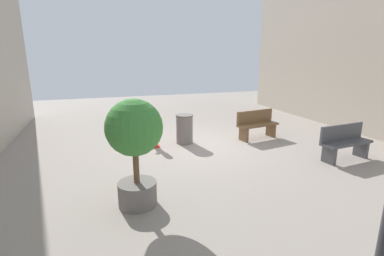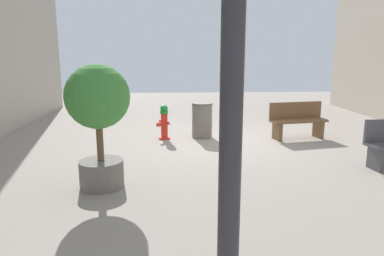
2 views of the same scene
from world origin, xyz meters
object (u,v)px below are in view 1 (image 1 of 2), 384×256
Objects in this scene: bench_near at (257,124)px; bench_far at (345,142)px; planter_tree at (135,140)px; fire_hydrant at (154,133)px; trash_bin at (184,129)px.

bench_far is (-1.19, 2.54, 0.00)m from bench_near.
bench_far is 0.78× the size of planter_tree.
fire_hydrant is at bearing -29.51° from bench_far.
bench_far is 5.77m from planter_tree.
planter_tree is 2.19× the size of trash_bin.
fire_hydrant is at bearing 7.72° from trash_bin.
bench_near and bench_far have the same top height.
fire_hydrant is 3.50m from bench_near.
fire_hydrant is 0.59× the size of bench_near.
planter_tree reaches higher than trash_bin.
bench_far is (-4.68, 2.65, 0.04)m from fire_hydrant.
fire_hydrant is 3.59m from planter_tree.
fire_hydrant is 1.01m from trash_bin.
trash_bin is (2.49, -0.25, -0.02)m from bench_near.
bench_far is 1.70× the size of trash_bin.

